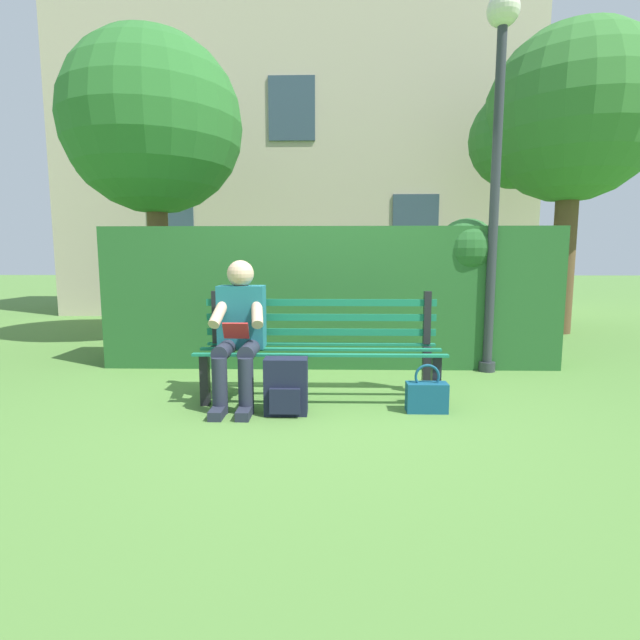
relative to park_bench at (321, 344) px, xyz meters
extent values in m
plane|color=#517F38|center=(0.00, 0.09, -0.46)|extent=(60.00, 60.00, 0.00)
cube|color=black|center=(-0.93, 0.28, -0.25)|extent=(0.07, 0.07, 0.42)
cube|color=black|center=(0.93, 0.28, -0.25)|extent=(0.07, 0.07, 0.42)
cube|color=black|center=(-0.93, -0.10, -0.25)|extent=(0.07, 0.07, 0.42)
cube|color=black|center=(0.93, -0.10, -0.25)|extent=(0.07, 0.07, 0.42)
cube|color=#197251|center=(0.00, -0.15, -0.03)|extent=(2.01, 0.06, 0.02)
cube|color=#197251|center=(0.00, 0.09, -0.03)|extent=(2.01, 0.06, 0.02)
cube|color=#197251|center=(0.00, 0.33, -0.03)|extent=(2.01, 0.06, 0.02)
cube|color=black|center=(-0.93, -0.14, 0.21)|extent=(0.06, 0.06, 0.46)
cube|color=black|center=(0.93, -0.14, 0.21)|extent=(0.06, 0.06, 0.46)
cube|color=#197251|center=(0.00, -0.14, 0.08)|extent=(2.01, 0.02, 0.06)
cube|color=#197251|center=(0.00, -0.14, 0.21)|extent=(2.01, 0.02, 0.06)
cube|color=#197251|center=(0.00, -0.14, 0.34)|extent=(2.01, 0.02, 0.06)
cube|color=#1E6672|center=(0.66, 0.07, 0.24)|extent=(0.38, 0.22, 0.52)
sphere|color=#D8AD8C|center=(0.66, 0.09, 0.60)|extent=(0.22, 0.22, 0.22)
cylinder|color=#232838|center=(0.56, 0.28, 0.00)|extent=(0.13, 0.42, 0.13)
cylinder|color=#232838|center=(0.76, 0.28, 0.00)|extent=(0.13, 0.42, 0.13)
cylinder|color=#232838|center=(0.56, 0.49, -0.24)|extent=(0.12, 0.12, 0.44)
cylinder|color=#232838|center=(0.76, 0.49, -0.24)|extent=(0.12, 0.12, 0.44)
cube|color=#232838|center=(0.56, 0.57, -0.42)|extent=(0.10, 0.24, 0.07)
cube|color=#232838|center=(0.76, 0.57, -0.42)|extent=(0.10, 0.24, 0.07)
cylinder|color=#D8AD8C|center=(0.51, 0.21, 0.30)|extent=(0.14, 0.32, 0.26)
cylinder|color=#D8AD8C|center=(0.81, 0.21, 0.30)|extent=(0.14, 0.32, 0.26)
cube|color=#B22626|center=(0.66, 0.33, 0.16)|extent=(0.20, 0.07, 0.13)
cube|color=#265B28|center=(-0.08, -1.32, 0.30)|extent=(4.88, 0.72, 1.51)
sphere|color=#265B28|center=(-1.54, -1.22, 0.83)|extent=(0.64, 0.64, 0.64)
sphere|color=#265B28|center=(1.14, -1.40, 0.75)|extent=(0.57, 0.57, 0.57)
cylinder|color=brown|center=(2.37, -2.77, 0.72)|extent=(0.29, 0.29, 2.35)
sphere|color=#2D702D|center=(2.37, -2.77, 2.56)|extent=(2.43, 2.43, 2.43)
sphere|color=#2D702D|center=(2.98, -3.13, 2.32)|extent=(1.46, 1.46, 1.46)
cube|color=#BCAD93|center=(0.68, -7.04, 2.81)|extent=(9.73, 2.88, 6.54)
cube|color=#334756|center=(-1.75, -5.58, 1.37)|extent=(0.90, 0.04, 1.20)
cube|color=#334756|center=(3.12, -5.58, 1.37)|extent=(0.90, 0.04, 1.20)
cube|color=#334756|center=(0.68, -5.58, 3.60)|extent=(0.90, 0.04, 1.20)
cube|color=#191E33|center=(0.25, 0.48, -0.24)|extent=(0.33, 0.17, 0.43)
cube|color=#191E33|center=(0.25, 0.59, -0.33)|extent=(0.23, 0.04, 0.19)
cylinder|color=#191E33|center=(0.15, 0.38, -0.22)|extent=(0.04, 0.04, 0.26)
cylinder|color=#191E33|center=(0.35, 0.38, -0.22)|extent=(0.04, 0.04, 0.26)
cube|color=navy|center=(-0.83, 0.42, -0.34)|extent=(0.31, 0.14, 0.23)
torus|color=navy|center=(-0.83, 0.42, -0.18)|extent=(0.20, 0.02, 0.20)
cylinder|color=brown|center=(-3.73, -3.59, 0.86)|extent=(0.34, 0.34, 2.63)
sphere|color=#387A33|center=(-3.73, -3.59, 2.88)|extent=(2.59, 2.59, 2.59)
sphere|color=#387A33|center=(-3.08, -3.98, 2.62)|extent=(1.56, 1.56, 1.56)
cylinder|color=#2D3338|center=(-1.73, -0.95, -0.41)|extent=(0.17, 0.17, 0.10)
cylinder|color=#2D3338|center=(-1.73, -0.95, 1.26)|extent=(0.09, 0.09, 3.42)
sphere|color=silver|center=(-1.73, -0.95, 3.09)|extent=(0.31, 0.31, 0.31)
camera|label=1|loc=(-0.09, 3.98, 0.72)|focal=26.60mm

